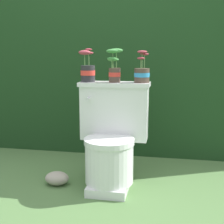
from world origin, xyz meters
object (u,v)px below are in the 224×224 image
object	(u,v)px
potted_plant_middle	(142,73)
garden_stone	(57,178)
potted_plant_midleft	(114,67)
toilet	(112,138)
potted_plant_left	(88,70)

from	to	relation	value
potted_plant_middle	garden_stone	distance (m)	1.00
potted_plant_midleft	toilet	bearing A→B (deg)	-90.09
toilet	potted_plant_midleft	xyz separation A→B (m)	(0.00, 0.10, 0.51)
potted_plant_midleft	garden_stone	xyz separation A→B (m)	(-0.40, -0.19, -0.82)
potted_plant_left	garden_stone	world-z (taller)	potted_plant_left
potted_plant_left	garden_stone	distance (m)	0.84
toilet	potted_plant_middle	bearing A→B (deg)	29.63
potted_plant_left	potted_plant_middle	world-z (taller)	potted_plant_left
potted_plant_left	garden_stone	bearing A→B (deg)	-135.72
potted_plant_left	potted_plant_midleft	distance (m)	0.21
potted_plant_middle	garden_stone	size ratio (longest dim) A/B	1.30
potted_plant_left	potted_plant_middle	xyz separation A→B (m)	(0.40, 0.01, -0.02)
toilet	potted_plant_midleft	world-z (taller)	potted_plant_midleft
garden_stone	potted_plant_middle	bearing A→B (deg)	18.68
toilet	potted_plant_left	xyz separation A→B (m)	(-0.20, 0.10, 0.48)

